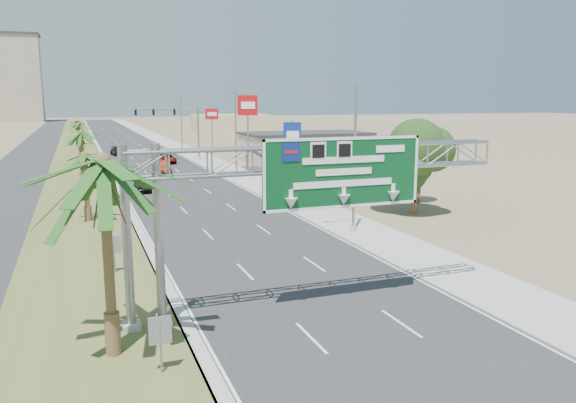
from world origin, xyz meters
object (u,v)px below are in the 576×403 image
(sign_gantry, at_px, (305,172))
(pole_sign_red_far, at_px, (212,117))
(car_right_lane, at_px, (167,159))
(car_left_lane, at_px, (143,185))
(car_mid_lane, at_px, (164,167))
(car_far, at_px, (118,151))
(palm_near, at_px, (103,163))
(signal_mast, at_px, (185,128))
(store_building, at_px, (305,147))
(pole_sign_blue, at_px, (292,137))
(pole_sign_red_near, at_px, (248,111))

(sign_gantry, relative_size, pole_sign_red_far, 2.16)
(car_right_lane, bearing_deg, car_left_lane, -106.02)
(pole_sign_red_far, bearing_deg, car_mid_lane, -116.80)
(sign_gantry, relative_size, car_far, 3.49)
(palm_near, distance_m, pole_sign_red_far, 77.69)
(sign_gantry, xyz_separation_m, signal_mast, (6.23, 62.05, -1.21))
(store_building, xyz_separation_m, car_left_lane, (-26.00, -20.89, -1.31))
(sign_gantry, height_order, pole_sign_blue, sign_gantry)
(car_left_lane, bearing_deg, signal_mast, 69.53)
(store_building, bearing_deg, pole_sign_blue, -116.46)
(palm_near, height_order, car_left_lane, palm_near)
(car_right_lane, bearing_deg, palm_near, -102.61)
(sign_gantry, height_order, car_right_lane, sign_gantry)
(signal_mast, bearing_deg, pole_sign_blue, -72.47)
(pole_sign_blue, relative_size, pole_sign_red_far, 0.87)
(car_far, bearing_deg, pole_sign_blue, -72.79)
(car_mid_lane, relative_size, car_right_lane, 0.91)
(sign_gantry, relative_size, pole_sign_blue, 2.48)
(car_mid_lane, distance_m, car_far, 24.86)
(pole_sign_blue, bearing_deg, palm_near, -119.10)
(car_right_lane, bearing_deg, pole_sign_blue, -66.16)
(signal_mast, height_order, car_mid_lane, signal_mast)
(sign_gantry, height_order, store_building, sign_gantry)
(signal_mast, relative_size, car_right_lane, 2.13)
(car_right_lane, xyz_separation_m, pole_sign_blue, (10.86, -22.10, 4.16))
(car_mid_lane, relative_size, pole_sign_red_far, 0.57)
(pole_sign_blue, bearing_deg, car_mid_lane, 136.55)
(car_right_lane, height_order, car_far, car_far)
(sign_gantry, bearing_deg, car_far, 92.02)
(sign_gantry, relative_size, signal_mast, 1.63)
(store_building, distance_m, pole_sign_red_far, 20.08)
(car_right_lane, distance_m, pole_sign_blue, 24.98)
(palm_near, height_order, pole_sign_blue, palm_near)
(sign_gantry, xyz_separation_m, pole_sign_blue, (13.92, 37.71, -1.22))
(palm_near, distance_m, car_far, 76.72)
(car_mid_lane, relative_size, pole_sign_blue, 0.65)
(pole_sign_blue, bearing_deg, pole_sign_red_far, 91.75)
(car_far, bearing_deg, pole_sign_red_far, -12.53)
(car_right_lane, xyz_separation_m, pole_sign_red_far, (9.79, 13.06, 5.42))
(car_right_lane, bearing_deg, sign_gantry, -95.26)
(sign_gantry, xyz_separation_m, car_far, (-2.63, 74.34, -5.36))
(pole_sign_blue, bearing_deg, store_building, 63.54)
(car_right_lane, height_order, pole_sign_blue, pole_sign_blue)
(car_right_lane, relative_size, car_far, 1.01)
(sign_gantry, xyz_separation_m, palm_near, (-8.14, -1.93, 0.87))
(car_left_lane, relative_size, car_far, 0.85)
(car_left_lane, bearing_deg, pole_sign_red_near, 32.43)
(sign_gantry, distance_m, car_right_lane, 60.13)
(car_left_lane, distance_m, car_far, 39.16)
(signal_mast, relative_size, store_building, 0.57)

